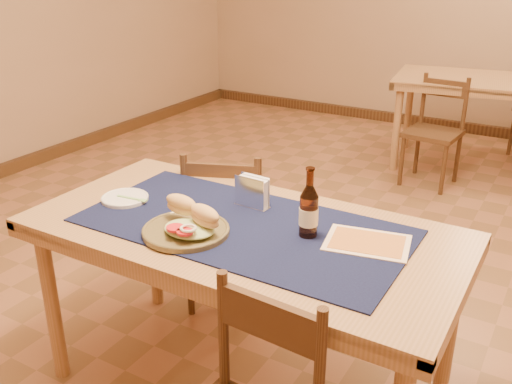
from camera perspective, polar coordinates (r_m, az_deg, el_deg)
The scene contains 13 objects.
room at distance 2.60m, azimuth 8.16°, elevation 16.52°, with size 6.04×7.04×2.84m.
main_table at distance 2.13m, azimuth -1.37°, elevation -5.43°, with size 1.60×0.80×0.75m.
placemat at distance 2.09m, azimuth -1.39°, elevation -3.37°, with size 1.20×0.60×0.01m, color #10183D.
baseboard at distance 3.06m, azimuth 6.75°, elevation -9.49°, with size 6.00×7.00×0.10m.
back_table at distance 5.00m, azimuth 23.21°, elevation 9.35°, with size 1.72×1.03×0.75m.
chair_main_far at distance 2.80m, azimuth -2.84°, elevation -3.36°, with size 0.51×0.51×0.85m.
chair_back_near at distance 4.59m, azimuth 17.46°, elevation 5.97°, with size 0.41×0.41×0.82m.
sandwich_plate at distance 2.02m, azimuth -6.80°, elevation -3.34°, with size 0.31×0.31×0.12m.
side_plate at distance 2.35m, azimuth -12.98°, elevation -0.57°, with size 0.19×0.19×0.02m.
fork at distance 2.32m, azimuth -12.09°, elevation -0.67°, with size 0.14×0.03×0.00m.
beer_bottle at distance 1.98m, azimuth 5.30°, elevation -1.90°, with size 0.07×0.07×0.25m.
napkin_holder at distance 2.21m, azimuth -0.38°, elevation -0.05°, with size 0.15×0.06×0.13m.
menu_card at distance 2.00m, azimuth 11.07°, elevation -4.97°, with size 0.32×0.26×0.01m.
Camera 1 is at (0.99, -2.39, 1.67)m, focal length 40.00 mm.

